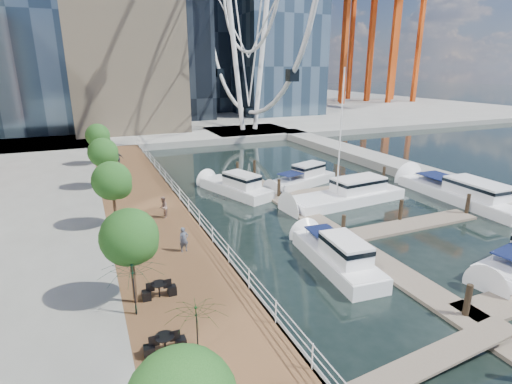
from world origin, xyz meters
name	(u,v)px	position (x,y,z in m)	size (l,w,h in m)	color
ground	(386,310)	(0.00, 0.00, 0.00)	(520.00, 520.00, 0.00)	black
boardwalk	(151,224)	(-9.00, 15.00, 0.50)	(6.00, 60.00, 1.00)	brown
seawall	(191,218)	(-6.00, 15.00, 0.50)	(0.25, 60.00, 1.00)	#595954
land_far	(132,109)	(0.00, 102.00, 0.50)	(200.00, 114.00, 1.00)	gray
breakwater	(407,170)	(20.00, 20.00, 0.50)	(4.00, 60.00, 1.00)	gray
pier	(249,132)	(14.00, 52.00, 0.50)	(14.00, 12.00, 1.00)	gray
railing	(189,205)	(-6.10, 15.00, 1.52)	(0.10, 60.00, 1.05)	white
floating_docks	(381,214)	(7.97, 9.98, 0.49)	(16.00, 34.00, 2.60)	#6D6051
port_cranes	(356,38)	(67.67, 95.67, 20.00)	(40.00, 52.00, 38.00)	#D84C14
street_trees	(112,181)	(-11.40, 14.00, 4.29)	(2.60, 42.60, 4.60)	#3F2B1C
cafe_tables	(188,377)	(-10.40, -2.00, 1.37)	(2.50, 13.70, 0.74)	black
pedestrian_near	(184,240)	(-8.04, 8.42, 1.76)	(0.56, 0.36, 1.52)	#464D5E
pedestrian_mid	(163,207)	(-8.09, 14.50, 1.80)	(0.78, 0.60, 1.60)	#8A6A60
pedestrian_far	(118,159)	(-9.68, 32.07, 1.95)	(1.11, 0.46, 1.90)	#2C2F38
moored_yachts	(362,207)	(8.49, 13.03, 0.00)	(22.70, 32.66, 11.50)	white
cafe_seating	(167,347)	(-10.93, -1.24, 2.20)	(4.70, 13.33, 2.58)	#0D311B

